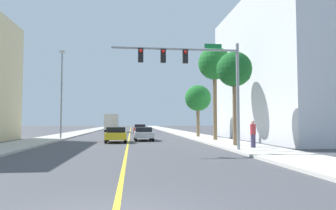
{
  "coord_description": "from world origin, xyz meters",
  "views": [
    {
      "loc": [
        0.32,
        -5.99,
        1.87
      ],
      "look_at": [
        3.02,
        17.01,
        3.13
      ],
      "focal_mm": 32.93,
      "sensor_mm": 36.0,
      "label": 1
    }
  ],
  "objects": [
    {
      "name": "car_red",
      "position": [
        1.54,
        42.75,
        0.76
      ],
      "size": [
        1.98,
        4.16,
        1.47
      ],
      "rotation": [
        0.0,
        0.0,
        0.03
      ],
      "color": "red",
      "rests_on": "ground"
    },
    {
      "name": "car_yellow",
      "position": [
        -1.09,
        22.34,
        0.72
      ],
      "size": [
        1.95,
        3.86,
        1.39
      ],
      "rotation": [
        0.0,
        0.0,
        0.02
      ],
      "color": "gold",
      "rests_on": "ground"
    },
    {
      "name": "ground",
      "position": [
        0.0,
        42.0,
        0.0
      ],
      "size": [
        192.0,
        192.0,
        0.0
      ],
      "primitive_type": "plane",
      "color": "#47474C"
    },
    {
      "name": "street_lamp",
      "position": [
        -7.03,
        27.2,
        5.19
      ],
      "size": [
        0.56,
        0.28,
        9.22
      ],
      "color": "gray",
      "rests_on": "sidewalk_left"
    },
    {
      "name": "lane_marking_center",
      "position": [
        0.0,
        42.0,
        0.0
      ],
      "size": [
        0.16,
        144.0,
        0.01
      ],
      "primitive_type": "cube",
      "color": "yellow",
      "rests_on": "ground"
    },
    {
      "name": "sidewalk_left",
      "position": [
        -8.37,
        42.0,
        0.07
      ],
      "size": [
        3.69,
        168.0,
        0.15
      ],
      "primitive_type": "cube",
      "color": "#B2ADA3",
      "rests_on": "ground"
    },
    {
      "name": "palm_near",
      "position": [
        7.85,
        15.92,
        5.68
      ],
      "size": [
        2.61,
        2.61,
        6.92
      ],
      "color": "brown",
      "rests_on": "sidewalk_right"
    },
    {
      "name": "sidewalk_right",
      "position": [
        8.37,
        42.0,
        0.07
      ],
      "size": [
        3.69,
        168.0,
        0.15
      ],
      "primitive_type": "cube",
      "color": "beige",
      "rests_on": "ground"
    },
    {
      "name": "traffic_signal_mast",
      "position": [
        4.39,
        12.61,
        5.05
      ],
      "size": [
        7.97,
        0.36,
        6.67
      ],
      "color": "gray",
      "rests_on": "sidewalk_right"
    },
    {
      "name": "palm_far",
      "position": [
        8.05,
        29.56,
        4.62
      ],
      "size": [
        3.07,
        3.07,
        6.07
      ],
      "color": "brown",
      "rests_on": "sidewalk_right"
    },
    {
      "name": "pedestrian",
      "position": [
        8.4,
        13.91,
        1.06
      ],
      "size": [
        0.38,
        0.38,
        1.8
      ],
      "rotation": [
        0.0,
        0.0,
        2.74
      ],
      "color": "#3F3859",
      "rests_on": "sidewalk_right"
    },
    {
      "name": "palm_mid",
      "position": [
        8.24,
        22.74,
        7.41
      ],
      "size": [
        3.18,
        3.18,
        8.97
      ],
      "color": "brown",
      "rests_on": "sidewalk_right"
    },
    {
      "name": "building_right_near",
      "position": [
        18.38,
        24.35,
        7.34
      ],
      "size": [
        13.43,
        20.85,
        14.68
      ],
      "primitive_type": "cube",
      "color": "silver",
      "rests_on": "ground"
    },
    {
      "name": "car_silver",
      "position": [
        1.48,
        24.98,
        0.69
      ],
      "size": [
        1.9,
        4.42,
        1.33
      ],
      "rotation": [
        0.0,
        0.0,
        0.01
      ],
      "color": "#BCBCC1",
      "rests_on": "ground"
    },
    {
      "name": "delivery_truck",
      "position": [
        -3.42,
        52.26,
        1.71
      ],
      "size": [
        2.61,
        8.72,
        3.24
      ],
      "rotation": [
        0.0,
        0.0,
        0.02
      ],
      "color": "#194799",
      "rests_on": "ground"
    }
  ]
}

